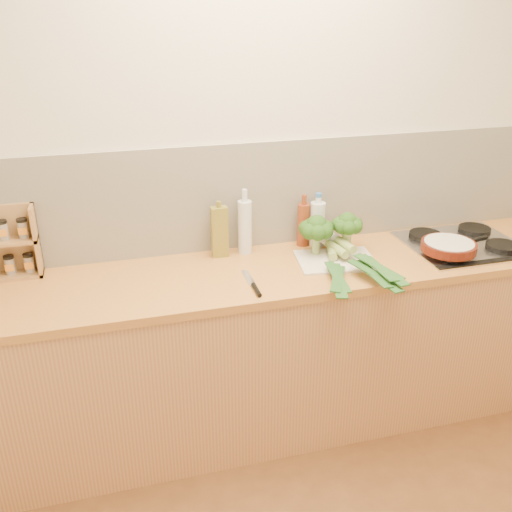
{
  "coord_description": "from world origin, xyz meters",
  "views": [
    {
      "loc": [
        -0.74,
        -1.14,
        2.07
      ],
      "look_at": [
        -0.12,
        1.1,
        1.02
      ],
      "focal_mm": 40.0,
      "sensor_mm": 36.0,
      "label": 1
    }
  ],
  "objects_px": {
    "gas_hob": "(463,243)",
    "chopping_board": "(336,260)",
    "skillet": "(449,246)",
    "spice_rack": "(7,247)",
    "chefs_knife": "(254,287)"
  },
  "relations": [
    {
      "from": "chefs_knife",
      "to": "spice_rack",
      "type": "height_order",
      "value": "spice_rack"
    },
    {
      "from": "gas_hob",
      "to": "chopping_board",
      "type": "height_order",
      "value": "gas_hob"
    },
    {
      "from": "gas_hob",
      "to": "skillet",
      "type": "distance_m",
      "value": 0.2
    },
    {
      "from": "spice_rack",
      "to": "chefs_knife",
      "type": "bearing_deg",
      "value": -22.0
    },
    {
      "from": "gas_hob",
      "to": "spice_rack",
      "type": "bearing_deg",
      "value": 173.59
    },
    {
      "from": "spice_rack",
      "to": "gas_hob",
      "type": "bearing_deg",
      "value": -6.41
    },
    {
      "from": "gas_hob",
      "to": "skillet",
      "type": "height_order",
      "value": "skillet"
    },
    {
      "from": "chopping_board",
      "to": "spice_rack",
      "type": "distance_m",
      "value": 1.54
    },
    {
      "from": "gas_hob",
      "to": "skillet",
      "type": "bearing_deg",
      "value": -145.94
    },
    {
      "from": "chopping_board",
      "to": "chefs_knife",
      "type": "height_order",
      "value": "chefs_knife"
    },
    {
      "from": "chopping_board",
      "to": "spice_rack",
      "type": "xyz_separation_m",
      "value": [
        -1.51,
        0.25,
        0.14
      ]
    },
    {
      "from": "gas_hob",
      "to": "chopping_board",
      "type": "xyz_separation_m",
      "value": [
        -0.71,
        -0.01,
        -0.01
      ]
    },
    {
      "from": "chefs_knife",
      "to": "skillet",
      "type": "height_order",
      "value": "skillet"
    },
    {
      "from": "spice_rack",
      "to": "skillet",
      "type": "bearing_deg",
      "value": -9.88
    },
    {
      "from": "chopping_board",
      "to": "skillet",
      "type": "relative_size",
      "value": 0.96
    }
  ]
}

